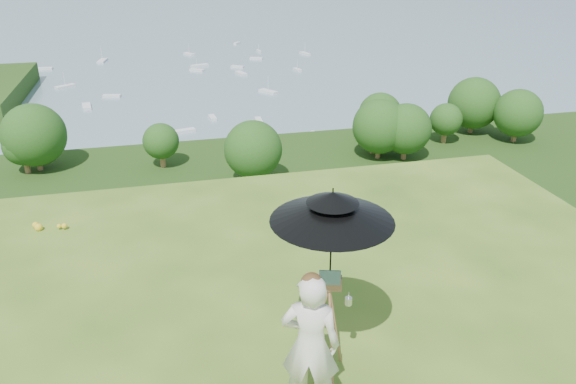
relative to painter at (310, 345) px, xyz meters
name	(u,v)px	position (x,y,z in m)	size (l,w,h in m)	color
forest_slope	(191,365)	(-0.64, 34.73, -29.86)	(140.00, 56.00, 22.00)	#19350E
shoreline_tier	(174,227)	(-0.64, 74.73, -36.86)	(170.00, 28.00, 8.00)	#716C5B
bay_water	(153,42)	(-0.64, 239.73, -34.86)	(700.00, 700.00, 0.00)	#7191A1
slope_trees	(178,222)	(-0.64, 34.73, -15.86)	(110.00, 50.00, 6.00)	#224414
harbor_town	(170,189)	(-0.64, 74.73, -30.36)	(110.00, 22.00, 5.00)	silver
moored_boats	(113,88)	(-13.14, 160.73, -34.51)	(140.00, 140.00, 0.70)	silver
painter	(310,345)	(0.00, 0.00, 0.00)	(0.63, 0.41, 1.72)	white
field_easel	(328,322)	(0.35, 0.50, -0.13)	(0.55, 0.55, 1.45)	#996140
sun_umbrella	(331,239)	(0.36, 0.53, 0.93)	(1.34, 1.34, 1.20)	black
painter_cap	(312,279)	(0.00, 0.00, 0.81)	(0.22, 0.26, 0.10)	#CE717E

